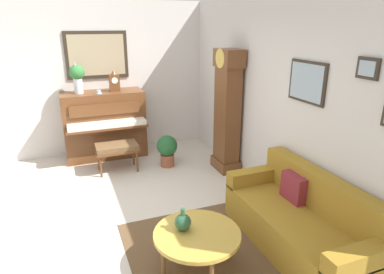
% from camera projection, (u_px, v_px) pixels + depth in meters
% --- Properties ---
extents(ground_plane, '(6.40, 6.00, 0.10)m').
position_uv_depth(ground_plane, '(106.00, 223.00, 4.31)').
color(ground_plane, beige).
extents(wall_left, '(0.13, 4.90, 2.80)m').
position_uv_depth(wall_left, '(81.00, 80.00, 6.13)').
color(wall_left, silver).
rests_on(wall_left, ground_plane).
extents(wall_back, '(5.30, 0.13, 2.80)m').
position_uv_depth(wall_back, '(273.00, 98.00, 4.65)').
color(wall_back, silver).
rests_on(wall_back, ground_plane).
extents(area_rug, '(2.10, 1.50, 0.01)m').
position_uv_depth(area_rug, '(206.00, 264.00, 3.50)').
color(area_rug, brown).
rests_on(area_rug, ground_plane).
extents(piano, '(0.87, 1.44, 1.23)m').
position_uv_depth(piano, '(105.00, 124.00, 6.17)').
color(piano, brown).
rests_on(piano, ground_plane).
extents(piano_bench, '(0.42, 0.70, 0.48)m').
position_uv_depth(piano_bench, '(117.00, 148.00, 5.60)').
color(piano_bench, brown).
rests_on(piano_bench, ground_plane).
extents(grandfather_clock, '(0.52, 0.34, 2.03)m').
position_uv_depth(grandfather_clock, '(227.00, 115.00, 5.50)').
color(grandfather_clock, brown).
rests_on(grandfather_clock, ground_plane).
extents(couch, '(1.90, 0.80, 0.84)m').
position_uv_depth(couch, '(302.00, 222.00, 3.69)').
color(couch, olive).
rests_on(couch, ground_plane).
extents(coffee_table, '(0.88, 0.88, 0.41)m').
position_uv_depth(coffee_table, '(197.00, 235.00, 3.34)').
color(coffee_table, gold).
rests_on(coffee_table, ground_plane).
extents(mantel_clock, '(0.13, 0.18, 0.38)m').
position_uv_depth(mantel_clock, '(114.00, 82.00, 6.00)').
color(mantel_clock, brown).
rests_on(mantel_clock, piano).
extents(flower_vase, '(0.26, 0.26, 0.58)m').
position_uv_depth(flower_vase, '(77.00, 75.00, 5.74)').
color(flower_vase, silver).
rests_on(flower_vase, piano).
extents(teacup, '(0.12, 0.12, 0.06)m').
position_uv_depth(teacup, '(99.00, 92.00, 5.84)').
color(teacup, '#ADC6D6').
rests_on(teacup, piano).
extents(green_jug, '(0.17, 0.17, 0.24)m').
position_uv_depth(green_jug, '(183.00, 222.00, 3.36)').
color(green_jug, '#234C33').
rests_on(green_jug, coffee_table).
extents(potted_plant, '(0.36, 0.36, 0.56)m').
position_uv_depth(potted_plant, '(167.00, 149.00, 5.82)').
color(potted_plant, '#935138').
rests_on(potted_plant, ground_plane).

